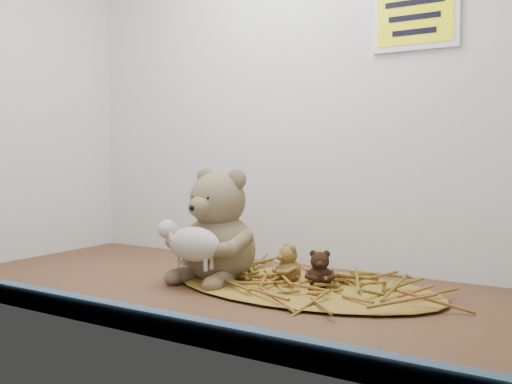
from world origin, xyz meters
The scene contains 8 objects.
alcove_shell centered at (0.00, 9.00, 45.00)cm, with size 120.40×60.20×90.40cm.
front_rail centered at (0.00, -28.80, 1.80)cm, with size 119.28×2.20×3.60cm, color #3B5272.
straw_bed centered at (15.24, 7.86, 0.54)cm, with size 55.96×32.49×1.08cm, color brown.
main_teddy centered at (-3.08, 5.14, 11.84)cm, with size 19.09×20.15×23.67cm, color #766048, non-canonical shape.
toy_lamb centered at (-3.08, -3.35, 8.94)cm, with size 14.75×9.00×9.53cm, color beige, non-canonical shape.
mini_teddy_tan centered at (11.51, 8.53, 4.93)cm, with size 6.21×6.55×7.70cm, color brown, non-canonical shape.
mini_teddy_brown centered at (18.98, 7.19, 4.76)cm, with size 5.93×6.26×7.36cm, color black, non-canonical shape.
wall_sign centered at (30.00, 29.40, 55.00)cm, with size 16.00×1.20×11.00cm, color #EBEB0C.
Camera 1 is at (65.04, -91.23, 26.67)cm, focal length 40.00 mm.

